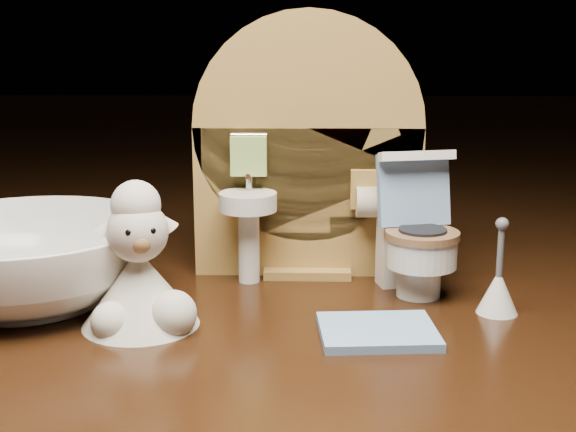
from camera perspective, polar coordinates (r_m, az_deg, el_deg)
name	(u,v)px	position (r m, az deg, el deg)	size (l,w,h in m)	color
backdrop_panel	(307,162)	(0.46, 1.34, 3.89)	(0.13, 0.05, 0.15)	#A77E3B
toy_toilet	(415,241)	(0.44, 9.05, -1.79)	(0.04, 0.05, 0.08)	white
bath_mat	(378,332)	(0.38, 6.40, -8.17)	(0.05, 0.04, 0.00)	#7BA2CE
toilet_brush	(498,288)	(0.42, 14.72, -5.00)	(0.02, 0.02, 0.05)	white
plush_lamb	(140,276)	(0.39, -10.48, -4.23)	(0.06, 0.06, 0.07)	beige
ceramic_bowl	(26,263)	(0.44, -18.11, -3.16)	(0.13, 0.13, 0.04)	white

